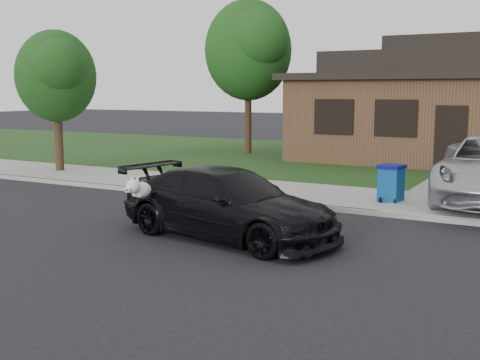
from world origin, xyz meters
The scene contains 9 objects.
ground centered at (0.00, 0.00, 0.00)m, with size 120.00×120.00×0.00m, color black.
sidewalk centered at (0.00, 5.00, 0.06)m, with size 60.00×3.00×0.12m, color gray.
curb centered at (0.00, 3.50, 0.06)m, with size 60.00×0.12×0.12m, color gray.
lawn centered at (0.00, 13.00, 0.07)m, with size 60.00×13.00×0.13m, color #193814.
sedan centered at (1.83, 0.19, 0.65)m, with size 4.75×2.61×1.30m.
recycling_bin centered at (3.72, 4.73, 0.57)m, with size 0.62×0.62×0.89m.
house centered at (4.00, 15.00, 2.13)m, with size 12.60×8.60×4.65m.
tree_0 centered at (-4.34, 12.88, 4.48)m, with size 3.78×3.60×6.34m.
tree_2 centered at (-7.38, 5.11, 3.27)m, with size 2.73×2.60×4.59m.
Camera 1 is at (7.32, -9.41, 2.74)m, focal length 45.00 mm.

